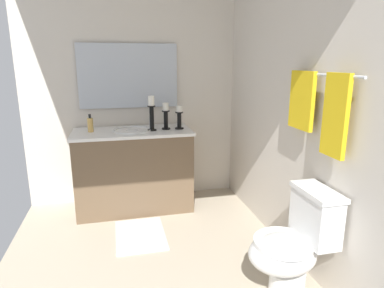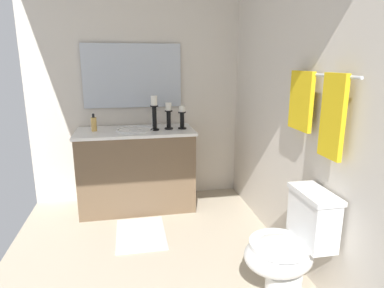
# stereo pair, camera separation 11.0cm
# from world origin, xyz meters

# --- Properties ---
(floor) EXTENTS (2.51, 2.32, 0.02)m
(floor) POSITION_xyz_m (0.00, 0.00, -0.01)
(floor) COLOR beige
(floor) RESTS_ON ground
(wall_back) EXTENTS (2.51, 0.04, 2.45)m
(wall_back) POSITION_xyz_m (0.00, 1.16, 1.23)
(wall_back) COLOR silver
(wall_back) RESTS_ON ground
(wall_left) EXTENTS (0.04, 2.32, 2.45)m
(wall_left) POSITION_xyz_m (-1.26, 0.00, 1.23)
(wall_left) COLOR silver
(wall_left) RESTS_ON ground
(vanity_cabinet) EXTENTS (0.58, 1.22, 0.86)m
(vanity_cabinet) POSITION_xyz_m (-0.93, -0.04, 0.43)
(vanity_cabinet) COLOR brown
(vanity_cabinet) RESTS_ON ground
(sink_basin) EXTENTS (0.40, 0.40, 0.24)m
(sink_basin) POSITION_xyz_m (-0.93, -0.04, 0.82)
(sink_basin) COLOR white
(sink_basin) RESTS_ON vanity_cabinet
(mirror) EXTENTS (0.02, 1.05, 0.68)m
(mirror) POSITION_xyz_m (-1.21, -0.04, 1.39)
(mirror) COLOR silver
(candle_holder_tall) EXTENTS (0.09, 0.09, 0.24)m
(candle_holder_tall) POSITION_xyz_m (-0.90, 0.44, 0.98)
(candle_holder_tall) COLOR black
(candle_holder_tall) RESTS_ON vanity_cabinet
(candle_holder_short) EXTENTS (0.09, 0.09, 0.28)m
(candle_holder_short) POSITION_xyz_m (-0.92, 0.30, 1.00)
(candle_holder_short) COLOR black
(candle_holder_short) RESTS_ON vanity_cabinet
(candle_holder_mid) EXTENTS (0.09, 0.09, 0.35)m
(candle_holder_mid) POSITION_xyz_m (-0.88, 0.15, 1.05)
(candle_holder_mid) COLOR black
(candle_holder_mid) RESTS_ON vanity_cabinet
(soap_bottle) EXTENTS (0.06, 0.06, 0.18)m
(soap_bottle) POSITION_xyz_m (-0.95, -0.46, 0.93)
(soap_bottle) COLOR #E5B259
(soap_bottle) RESTS_ON vanity_cabinet
(toilet) EXTENTS (0.39, 0.54, 0.75)m
(toilet) POSITION_xyz_m (0.71, 0.88, 0.37)
(toilet) COLOR white
(toilet) RESTS_ON ground
(towel_bar) EXTENTS (0.76, 0.02, 0.02)m
(towel_bar) POSITION_xyz_m (0.55, 1.10, 1.46)
(towel_bar) COLOR silver
(towel_near_vanity) EXTENTS (0.28, 0.03, 0.41)m
(towel_near_vanity) POSITION_xyz_m (0.36, 1.08, 1.28)
(towel_near_vanity) COLOR yellow
(towel_near_vanity) RESTS_ON towel_bar
(towel_center) EXTENTS (0.21, 0.03, 0.51)m
(towel_center) POSITION_xyz_m (0.74, 1.08, 1.23)
(towel_center) COLOR yellow
(towel_center) RESTS_ON towel_bar
(bath_mat) EXTENTS (0.60, 0.44, 0.02)m
(bath_mat) POSITION_xyz_m (-0.31, -0.04, 0.01)
(bath_mat) COLOR silver
(bath_mat) RESTS_ON ground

